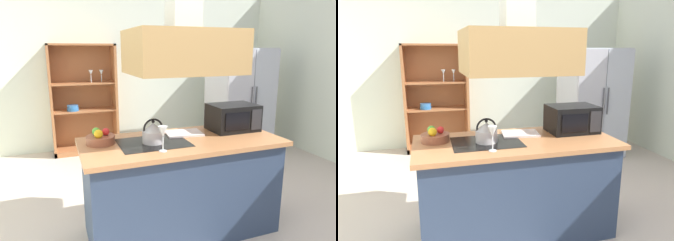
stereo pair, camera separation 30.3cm
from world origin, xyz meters
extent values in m
plane|color=beige|center=(0.00, 0.00, 0.00)|extent=(7.80, 7.80, 0.00)
cube|color=silver|center=(0.00, 3.00, 1.35)|extent=(6.00, 0.12, 2.70)
cube|color=#2C3C55|center=(0.05, 0.05, 0.43)|extent=(1.71, 0.72, 0.86)
cube|color=#B87848|center=(0.05, 0.05, 0.88)|extent=(1.79, 0.80, 0.04)
cube|color=black|center=(-0.22, 0.05, 0.90)|extent=(0.60, 0.44, 0.00)
cube|color=#AF854B|center=(0.05, 0.05, 1.67)|extent=(0.90, 0.70, 0.36)
cube|color=#BABEC3|center=(1.86, 1.88, 0.85)|extent=(0.90, 0.72, 1.71)
cube|color=#B9B8C0|center=(1.63, 1.51, 0.85)|extent=(0.44, 0.03, 1.67)
cube|color=#B4B9C4|center=(2.08, 1.51, 0.85)|extent=(0.44, 0.03, 1.67)
cylinder|color=#4C4C51|center=(1.82, 1.48, 0.94)|extent=(0.02, 0.02, 0.40)
cylinder|color=#4C4C51|center=(1.90, 1.48, 0.94)|extent=(0.02, 0.02, 0.40)
cube|color=#A7653A|center=(-1.04, 2.74, 0.89)|extent=(0.04, 0.40, 1.78)
cube|color=#A7653A|center=(-0.03, 2.74, 0.89)|extent=(0.04, 0.40, 1.78)
cube|color=#A7653A|center=(-0.53, 2.74, 1.76)|extent=(1.04, 0.40, 0.03)
cube|color=#A7653A|center=(-0.53, 2.74, 0.04)|extent=(1.04, 0.40, 0.08)
cube|color=#A7653A|center=(-0.53, 2.93, 0.89)|extent=(1.04, 0.02, 1.78)
cube|color=#A7653A|center=(-0.53, 2.74, 0.71)|extent=(0.96, 0.36, 0.02)
cube|color=#A7653A|center=(-0.53, 2.74, 1.15)|extent=(0.96, 0.36, 0.02)
cylinder|color=#2B69AD|center=(-0.72, 2.69, 0.75)|extent=(0.18, 0.18, 0.05)
cylinder|color=#336CAB|center=(-0.72, 2.69, 0.79)|extent=(0.17, 0.17, 0.05)
cylinder|color=silver|center=(-0.41, 2.70, 1.23)|extent=(0.01, 0.01, 0.12)
cone|color=silver|center=(-0.41, 2.70, 1.33)|extent=(0.07, 0.07, 0.08)
cylinder|color=silver|center=(-0.24, 2.70, 1.23)|extent=(0.01, 0.01, 0.12)
cone|color=silver|center=(-0.24, 2.70, 1.33)|extent=(0.07, 0.07, 0.08)
cylinder|color=beige|center=(-0.22, 0.05, 0.96)|extent=(0.19, 0.19, 0.11)
cone|color=#BABEBE|center=(-0.22, 0.05, 1.04)|extent=(0.18, 0.18, 0.07)
sphere|color=black|center=(-0.22, 0.05, 1.09)|extent=(0.03, 0.03, 0.03)
torus|color=black|center=(-0.22, 0.05, 1.03)|extent=(0.18, 0.02, 0.18)
cube|color=white|center=(0.14, 0.22, 0.91)|extent=(0.37, 0.28, 0.02)
cube|color=black|center=(0.66, 0.19, 1.03)|extent=(0.46, 0.34, 0.26)
cube|color=black|center=(0.60, 0.02, 1.03)|extent=(0.26, 0.01, 0.17)
cube|color=#262628|center=(0.81, 0.02, 1.03)|extent=(0.11, 0.01, 0.20)
cylinder|color=silver|center=(-0.22, -0.19, 0.90)|extent=(0.06, 0.06, 0.01)
cylinder|color=silver|center=(-0.22, -0.19, 0.96)|extent=(0.01, 0.01, 0.11)
cone|color=silver|center=(-0.22, -0.19, 1.06)|extent=(0.08, 0.08, 0.09)
cylinder|color=brown|center=(-0.65, 0.19, 0.94)|extent=(0.25, 0.25, 0.07)
sphere|color=red|center=(-0.60, 0.20, 1.00)|extent=(0.06, 0.06, 0.06)
sphere|color=#53A533|center=(-0.68, 0.23, 1.00)|extent=(0.07, 0.07, 0.07)
sphere|color=yellow|center=(-0.67, 0.15, 1.00)|extent=(0.07, 0.07, 0.07)
camera|label=1|loc=(-0.99, -2.36, 1.69)|focal=32.64mm
camera|label=2|loc=(-0.71, -2.45, 1.69)|focal=32.64mm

